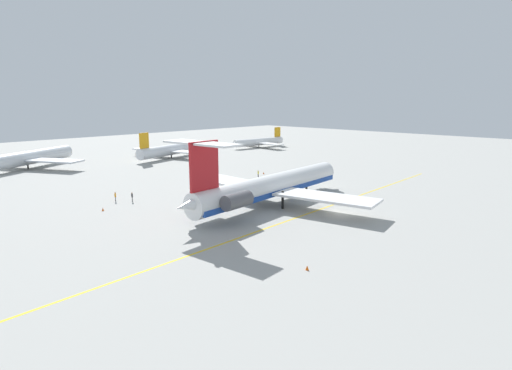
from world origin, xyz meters
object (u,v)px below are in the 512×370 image
Objects in this scene: airliner_far_right at (258,142)px; safety_cone_wingtip at (264,173)px; airliner_mid_left at (30,158)px; main_jetliner at (268,187)px; ground_crew_near_nose at (132,196)px; ground_crew_portside at (115,195)px; safety_cone_tail at (103,209)px; airliner_mid_right at (173,149)px; ground_crew_near_tail at (258,173)px; safety_cone_nose at (307,268)px.

airliner_far_right is 60.41m from safety_cone_wingtip.
airliner_mid_left is 65.67m from safety_cone_wingtip.
ground_crew_near_nose is at bearing 122.25° from main_jetliner.
safety_cone_tail is (-4.83, -4.69, -0.87)m from ground_crew_portside.
main_jetliner reaches higher than airliner_mid_left.
airliner_mid_left is 17.48× the size of ground_crew_portside.
safety_cone_wingtip is (-42.65, -42.74, -1.95)m from airliner_far_right.
airliner_mid_right is 17.09× the size of ground_crew_near_tail.
airliner_mid_right is 60.32m from ground_crew_portside.
safety_cone_nose is 40.94m from safety_cone_tail.
ground_crew_near_nose reaches higher than safety_cone_wingtip.
airliner_mid_right is at bearing -95.23° from ground_crew_near_nose.
safety_cone_tail is (-22.34, 18.09, -3.24)m from main_jetliner.
safety_cone_wingtip is at bearing 50.87° from airliner_far_right.
safety_cone_wingtip is 1.00× the size of safety_cone_tail.
main_jetliner is 69.97m from airliner_mid_right.
main_jetliner is 1.75× the size of airliner_far_right.
airliner_far_right is (80.87, -10.60, -0.73)m from airliner_mid_left.
ground_crew_portside is at bearing 88.88° from safety_cone_nose.
airliner_far_right is 14.49× the size of ground_crew_near_tail.
airliner_mid_right is at bearing 63.54° from safety_cone_nose.
ground_crew_near_tail is 3.18× the size of safety_cone_tail.
main_jetliner is 29.36m from safety_cone_nose.
ground_crew_near_tail is 3.18× the size of safety_cone_wingtip.
ground_crew_portside is (-42.85, -42.43, -1.51)m from airliner_mid_right.
ground_crew_near_nose is at bearing -147.35° from airliner_mid_right.
ground_crew_portside is (-2.05, 2.52, 0.00)m from ground_crew_near_nose.
safety_cone_wingtip is at bearing -156.36° from ground_crew_portside.
safety_cone_wingtip is at bearing 38.91° from main_jetliner.
ground_crew_portside reaches higher than ground_crew_near_tail.
safety_cone_nose is at bearing 112.89° from ground_crew_portside.
safety_cone_nose is (-0.89, -45.44, -0.87)m from ground_crew_portside.
safety_cone_nose is at bearing 52.00° from airliner_far_right.
main_jetliner is 80.48× the size of safety_cone_nose.
airliner_mid_left is 57.44× the size of safety_cone_tail.
ground_crew_portside is 40.83m from safety_cone_wingtip.
airliner_mid_left is at bearing 96.03° from main_jetliner.
main_jetliner is 28.92m from safety_cone_tail.
safety_cone_nose is at bearing -132.71° from safety_cone_wingtip.
airliner_mid_right is at bearing 44.66° from safety_cone_tail.
ground_crew_near_tail reaches higher than safety_cone_wingtip.
airliner_far_right reaches higher than ground_crew_near_tail.
airliner_mid_right is at bearing 92.01° from ground_crew_near_tail.
airliner_far_right is at bearing 45.06° from safety_cone_wingtip.
ground_crew_near_nose is 34.39m from ground_crew_near_tail.
airliner_mid_right is 42.81m from safety_cone_wingtip.
airliner_mid_right reaches higher than ground_crew_near_nose.
airliner_mid_left is at bearing 150.07° from airliner_mid_right.
ground_crew_portside is at bearing 44.15° from safety_cone_tail.
safety_cone_nose is 61.49m from safety_cone_wingtip.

